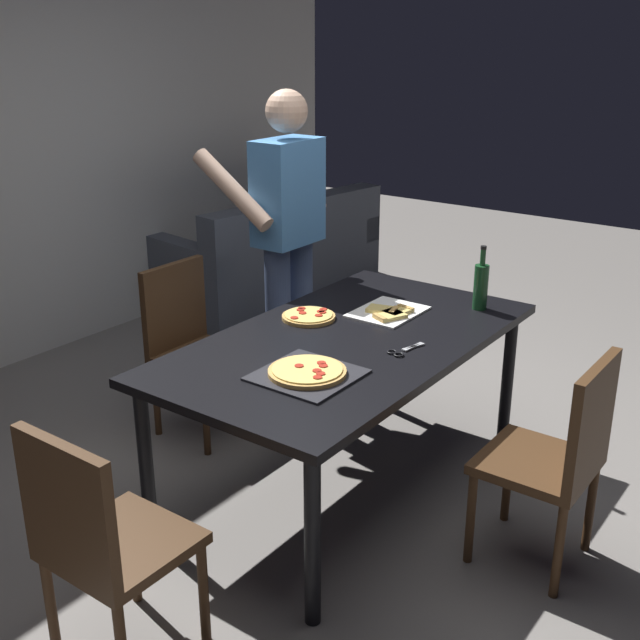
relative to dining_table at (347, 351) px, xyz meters
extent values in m
plane|color=gray|center=(0.00, 0.00, -0.68)|extent=(12.00, 12.00, 0.00)
cube|color=black|center=(0.00, 0.00, 0.05)|extent=(1.82, 1.01, 0.04)
cylinder|color=black|center=(-0.83, -0.43, -0.33)|extent=(0.06, 0.06, 0.71)
cylinder|color=black|center=(0.83, -0.43, -0.33)|extent=(0.06, 0.06, 0.71)
cylinder|color=black|center=(-0.83, 0.43, -0.33)|extent=(0.06, 0.06, 0.71)
cylinder|color=black|center=(0.83, 0.43, -0.33)|extent=(0.06, 0.06, 0.71)
cube|color=#472D19|center=(0.00, -0.91, -0.25)|extent=(0.42, 0.42, 0.04)
cube|color=#472D19|center=(0.00, -1.10, -0.01)|extent=(0.42, 0.04, 0.45)
cylinder|color=#472D19|center=(0.18, -0.73, -0.48)|extent=(0.04, 0.04, 0.41)
cylinder|color=#472D19|center=(-0.18, -0.73, -0.48)|extent=(0.04, 0.04, 0.41)
cylinder|color=#472D19|center=(0.18, -1.09, -0.48)|extent=(0.04, 0.04, 0.41)
cylinder|color=#472D19|center=(-0.18, -1.09, -0.48)|extent=(0.04, 0.04, 0.41)
cube|color=#472D19|center=(0.00, 0.91, -0.25)|extent=(0.42, 0.42, 0.04)
cube|color=#472D19|center=(0.00, 1.10, -0.01)|extent=(0.42, 0.04, 0.45)
cylinder|color=#472D19|center=(-0.18, 0.73, -0.48)|extent=(0.04, 0.04, 0.41)
cylinder|color=#472D19|center=(0.18, 0.73, -0.48)|extent=(0.04, 0.04, 0.41)
cylinder|color=#472D19|center=(-0.18, 1.09, -0.48)|extent=(0.04, 0.04, 0.41)
cylinder|color=#472D19|center=(0.18, 1.09, -0.48)|extent=(0.04, 0.04, 0.41)
cube|color=#472D19|center=(-1.31, 0.00, -0.25)|extent=(0.42, 0.42, 0.04)
cube|color=#472D19|center=(-1.50, 0.00, -0.01)|extent=(0.04, 0.42, 0.45)
cylinder|color=#472D19|center=(-1.13, -0.18, -0.48)|extent=(0.04, 0.04, 0.41)
cylinder|color=#472D19|center=(-1.13, 0.18, -0.48)|extent=(0.04, 0.04, 0.41)
cylinder|color=#472D19|center=(-1.49, 0.18, -0.48)|extent=(0.04, 0.04, 0.41)
cube|color=#4C515B|center=(1.90, 2.05, -0.48)|extent=(1.80, 1.07, 0.40)
cube|color=#4C515B|center=(1.86, 1.73, -0.06)|extent=(1.71, 0.43, 0.45)
cube|color=#4C515B|center=(2.66, 1.95, -0.18)|extent=(0.27, 0.86, 0.20)
cube|color=#4C515B|center=(1.14, 2.15, -0.18)|extent=(0.27, 0.86, 0.20)
cylinder|color=#38476B|center=(0.64, 0.76, -0.21)|extent=(0.14, 0.14, 0.95)
cylinder|color=#38476B|center=(0.44, 0.76, -0.21)|extent=(0.14, 0.14, 0.95)
cube|color=#4C8CD1|center=(0.54, 0.76, 0.54)|extent=(0.38, 0.22, 0.55)
sphere|color=#E0B293|center=(0.54, 0.76, 0.96)|extent=(0.22, 0.22, 0.22)
cylinder|color=#E0B293|center=(0.77, 0.94, 0.57)|extent=(0.09, 0.50, 0.39)
cylinder|color=#E0B293|center=(0.31, 0.94, 0.57)|extent=(0.09, 0.50, 0.39)
cube|color=#2D2D33|center=(-0.44, -0.11, 0.07)|extent=(0.37, 0.37, 0.01)
cylinder|color=tan|center=(-0.44, -0.11, 0.08)|extent=(0.31, 0.31, 0.02)
cylinder|color=#EACC6B|center=(-0.44, -0.11, 0.10)|extent=(0.28, 0.28, 0.01)
cylinder|color=#B22819|center=(-0.38, -0.14, 0.10)|extent=(0.04, 0.04, 0.00)
cylinder|color=#B22819|center=(-0.36, -0.12, 0.10)|extent=(0.04, 0.04, 0.00)
cylinder|color=#B22819|center=(-0.45, -0.18, 0.10)|extent=(0.04, 0.04, 0.00)
cylinder|color=#B22819|center=(-0.48, -0.19, 0.10)|extent=(0.04, 0.04, 0.00)
cylinder|color=#B22819|center=(-0.44, -0.07, 0.10)|extent=(0.04, 0.04, 0.00)
cylinder|color=#B22819|center=(-0.43, -0.15, 0.10)|extent=(0.04, 0.04, 0.00)
cube|color=white|center=(0.38, 0.02, 0.07)|extent=(0.36, 0.28, 0.01)
cube|color=#EACC6B|center=(0.31, -0.04, 0.08)|extent=(0.16, 0.14, 0.02)
cube|color=tan|center=(0.25, -0.01, 0.09)|extent=(0.06, 0.09, 0.02)
cube|color=#EACC6B|center=(0.36, 0.04, 0.08)|extent=(0.12, 0.16, 0.02)
cube|color=tan|center=(0.37, -0.01, 0.09)|extent=(0.09, 0.04, 0.02)
cube|color=#EACC6B|center=(0.38, -0.03, 0.08)|extent=(0.15, 0.11, 0.02)
cube|color=tan|center=(0.44, -0.04, 0.09)|extent=(0.04, 0.09, 0.02)
cylinder|color=#194723|center=(0.70, -0.30, 0.18)|extent=(0.07, 0.07, 0.22)
cylinder|color=#194723|center=(0.70, -0.30, 0.33)|extent=(0.03, 0.03, 0.08)
cylinder|color=black|center=(0.70, -0.30, 0.37)|extent=(0.03, 0.03, 0.02)
cube|color=silver|center=(0.07, -0.30, 0.07)|extent=(0.12, 0.02, 0.01)
cube|color=silver|center=(0.07, -0.30, 0.07)|extent=(0.12, 0.05, 0.01)
torus|color=black|center=(-0.04, -0.25, 0.07)|extent=(0.05, 0.05, 0.01)
torus|color=black|center=(-0.05, -0.29, 0.07)|extent=(0.05, 0.05, 0.01)
cylinder|color=tan|center=(0.09, 0.28, 0.07)|extent=(0.25, 0.25, 0.02)
cylinder|color=#EACC6B|center=(0.09, 0.28, 0.09)|extent=(0.23, 0.23, 0.01)
cylinder|color=#B22819|center=(0.14, 0.24, 0.09)|extent=(0.04, 0.04, 0.00)
cylinder|color=#B22819|center=(0.18, 0.26, 0.09)|extent=(0.04, 0.04, 0.00)
cylinder|color=#B22819|center=(0.08, 0.31, 0.09)|extent=(0.04, 0.04, 0.00)
cylinder|color=#B22819|center=(0.13, 0.36, 0.09)|extent=(0.04, 0.04, 0.00)
cylinder|color=#B22819|center=(0.15, 0.26, 0.09)|extent=(0.04, 0.04, 0.00)
cylinder|color=#B22819|center=(0.11, 0.35, 0.09)|extent=(0.04, 0.04, 0.00)
cylinder|color=#B22819|center=(0.01, 0.30, 0.09)|extent=(0.04, 0.04, 0.00)
cylinder|color=#B22819|center=(0.10, 0.23, 0.09)|extent=(0.04, 0.04, 0.00)
camera|label=1|loc=(-2.69, -1.82, 1.35)|focal=44.36mm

